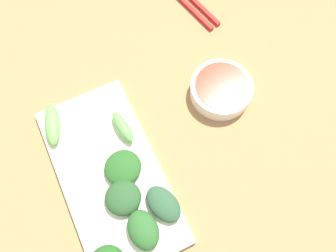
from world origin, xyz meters
name	(u,v)px	position (x,y,z in m)	size (l,w,h in m)	color
tabletop	(146,151)	(0.00, 0.00, 0.01)	(2.10, 2.10, 0.02)	#967147
sauce_bowl	(221,89)	(-0.16, -0.04, 0.04)	(0.11, 0.11, 0.03)	white
serving_plate	(110,174)	(0.07, 0.02, 0.03)	(0.16, 0.31, 0.01)	silver
broccoli_leafy_0	(143,230)	(0.06, 0.12, 0.04)	(0.04, 0.06, 0.03)	#275826
broccoli_leafy_1	(123,198)	(0.07, 0.06, 0.04)	(0.06, 0.06, 0.02)	#244B25
broccoli_stalk_2	(123,127)	(0.02, -0.04, 0.04)	(0.02, 0.06, 0.02)	#5CA64E
broccoli_leafy_3	(123,167)	(0.05, 0.02, 0.04)	(0.06, 0.06, 0.02)	#22541F
broccoli_stalk_4	(52,124)	(0.12, -0.10, 0.04)	(0.02, 0.08, 0.02)	#62A44E
broccoli_leafy_6	(163,204)	(0.01, 0.10, 0.04)	(0.04, 0.06, 0.02)	#294D32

